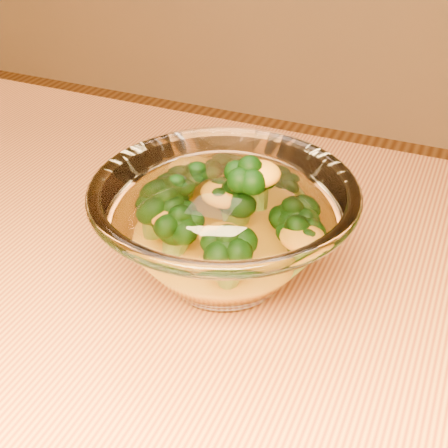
# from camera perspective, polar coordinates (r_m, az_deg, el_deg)

# --- Properties ---
(table) EXTENTS (1.20, 0.80, 0.75)m
(table) POSITION_cam_1_polar(r_m,az_deg,el_deg) (0.63, -12.22, -13.95)
(table) COLOR #BA7E38
(table) RESTS_ON ground
(glass_bowl) EXTENTS (0.23, 0.23, 0.10)m
(glass_bowl) POSITION_cam_1_polar(r_m,az_deg,el_deg) (0.54, 0.00, -0.44)
(glass_bowl) COLOR white
(glass_bowl) RESTS_ON table
(cheese_sauce) EXTENTS (0.11, 0.11, 0.03)m
(cheese_sauce) POSITION_cam_1_polar(r_m,az_deg,el_deg) (0.55, 0.00, -2.26)
(cheese_sauce) COLOR yellow
(cheese_sauce) RESTS_ON glass_bowl
(broccoli_heap) EXTENTS (0.16, 0.14, 0.08)m
(broccoli_heap) POSITION_cam_1_polar(r_m,az_deg,el_deg) (0.54, -0.12, 1.19)
(broccoli_heap) COLOR black
(broccoli_heap) RESTS_ON cheese_sauce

